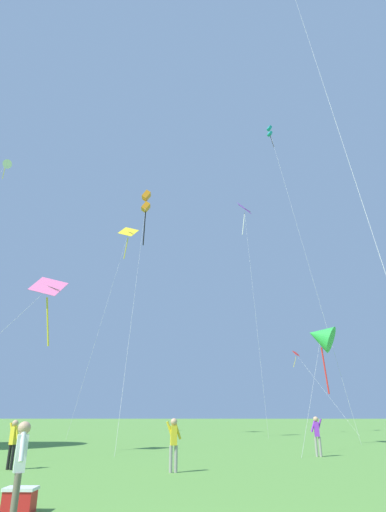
{
  "coord_description": "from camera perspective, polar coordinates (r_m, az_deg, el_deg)",
  "views": [
    {
      "loc": [
        0.08,
        -4.11,
        1.75
      ],
      "look_at": [
        -0.56,
        29.84,
        14.61
      ],
      "focal_mm": 29.44,
      "sensor_mm": 36.0,
      "label": 1
    }
  ],
  "objects": [
    {
      "name": "kite_purple_streamer",
      "position": [
        47.75,
        7.02,
        5.26
      ],
      "size": [
        1.72,
        7.5,
        24.55
      ],
      "color": "purple",
      "rests_on": "ground_plane"
    },
    {
      "name": "person_in_red_shirt",
      "position": [
        8.72,
        -22.45,
        -24.36
      ],
      "size": [
        0.29,
        0.51,
        1.64
      ],
      "color": "#665B4C",
      "rests_on": "ground_plane"
    },
    {
      "name": "kite_yellow_diamond",
      "position": [
        43.82,
        -9.01,
        2.17
      ],
      "size": [
        4.06,
        5.47,
        20.39
      ],
      "color": "yellow",
      "rests_on": "ground_plane"
    },
    {
      "name": "kite_pink_low",
      "position": [
        23.56,
        -19.28,
        -5.48
      ],
      "size": [
        2.23,
        10.03,
        8.91
      ],
      "color": "pink",
      "rests_on": "ground_plane"
    },
    {
      "name": "kite_teal_box",
      "position": [
        41.82,
        10.54,
        15.75
      ],
      "size": [
        3.52,
        4.86,
        27.57
      ],
      "color": "teal",
      "rests_on": "ground_plane"
    },
    {
      "name": "kite_orange_box",
      "position": [
        37.07,
        -6.41,
        7.12
      ],
      "size": [
        1.26,
        12.38,
        20.18
      ],
      "color": "orange",
      "rests_on": "ground_plane"
    },
    {
      "name": "kite_green_small",
      "position": [
        30.42,
        16.9,
        -10.41
      ],
      "size": [
        5.22,
        10.17,
        7.9
      ],
      "color": "green",
      "rests_on": "ground_plane"
    },
    {
      "name": "person_near_tree",
      "position": [
        15.08,
        -2.65,
        -23.63
      ],
      "size": [
        0.53,
        0.23,
        1.63
      ],
      "color": "gray",
      "rests_on": "ground_plane"
    },
    {
      "name": "picnic_cooler",
      "position": [
        9.87,
        -22.5,
        -28.25
      ],
      "size": [
        0.6,
        0.4,
        0.44
      ],
      "color": "red",
      "rests_on": "ground_plane"
    },
    {
      "name": "person_with_spool",
      "position": [
        16.99,
        -23.24,
        -21.92
      ],
      "size": [
        0.49,
        0.28,
        1.57
      ],
      "color": "black",
      "rests_on": "ground_plane"
    },
    {
      "name": "kite_red_high",
      "position": [
        47.47,
        14.18,
        -13.4
      ],
      "size": [
        3.78,
        7.39,
        8.26
      ],
      "color": "red",
      "rests_on": "ground_plane"
    },
    {
      "name": "kite_white_distant",
      "position": [
        52.6,
        -24.11,
        11.35
      ],
      "size": [
        4.8,
        9.95,
        28.84
      ],
      "color": "white",
      "rests_on": "ground_plane"
    },
    {
      "name": "kite_black_large",
      "position": [
        31.85,
        13.74,
        30.73
      ],
      "size": [
        1.88,
        11.87,
        30.11
      ],
      "color": "black",
      "rests_on": "ground_plane"
    },
    {
      "name": "person_foreground_watcher",
      "position": [
        21.23,
        16.48,
        -21.98
      ],
      "size": [
        0.54,
        0.23,
        1.67
      ],
      "color": "gray",
      "rests_on": "ground_plane"
    }
  ]
}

